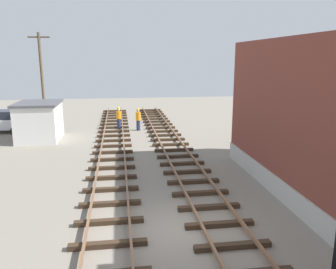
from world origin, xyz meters
The scene contains 8 objects.
ground_plane centered at (0.00, 0.00, 0.00)m, with size 80.00×80.00×0.00m, color gray.
track_near_building centered at (1.49, 0.00, 0.13)m, with size 2.50×55.67×0.32m.
track_centre centered at (-2.40, 0.00, 0.13)m, with size 2.50×55.67×0.32m.
control_hut centered at (-7.69, 14.58, 1.39)m, with size 3.00×3.80×2.76m.
parked_car_white centered at (-11.37, 17.68, 0.90)m, with size 4.20×2.04×1.76m.
utility_pole_far centered at (-8.46, 20.32, 4.18)m, with size 1.80×0.24×7.98m.
track_worker_foreground centered at (-0.38, 16.80, 0.93)m, with size 0.40×0.40×1.87m.
track_worker_distant centered at (-1.97, 17.72, 0.93)m, with size 0.40×0.40×1.87m.
Camera 1 is at (-1.91, -10.60, 5.89)m, focal length 36.06 mm.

